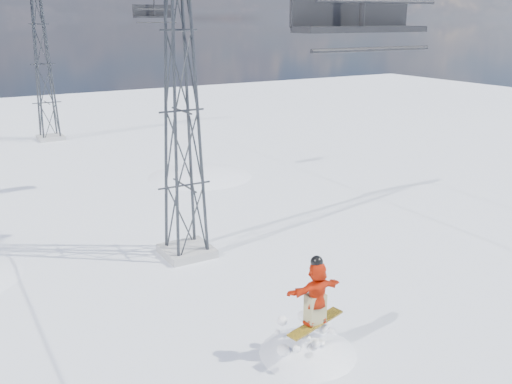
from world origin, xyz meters
TOP-DOWN VIEW (x-y plane):
  - ground at (0.00, 0.00)m, footprint 120.00×120.00m
  - snow_terrain at (-4.77, 21.24)m, footprint 39.00×37.00m
  - lift_tower_near at (0.80, 8.00)m, footprint 5.20×1.80m
  - lift_tower_far at (0.80, 33.00)m, footprint 5.20×1.80m
  - lift_chair_near at (-1.40, -3.93)m, footprint 2.16×0.62m
  - lift_chair_mid at (3.00, 16.09)m, footprint 1.96×0.56m

SIDE VIEW (x-z plane):
  - snow_terrain at x=-4.77m, z-range -20.59..1.41m
  - ground at x=0.00m, z-range 0.00..0.00m
  - lift_tower_near at x=0.80m, z-range -0.24..11.18m
  - lift_tower_far at x=0.80m, z-range -0.24..11.18m
  - lift_chair_near at x=-1.40m, z-range 7.36..10.04m
  - lift_chair_mid at x=3.00m, z-range 7.68..10.12m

